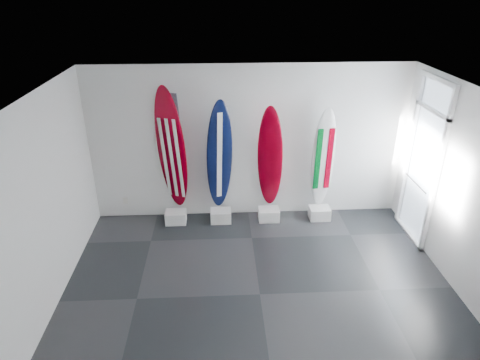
{
  "coord_description": "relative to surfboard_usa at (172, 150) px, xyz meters",
  "views": [
    {
      "loc": [
        -0.57,
        -4.98,
        4.33
      ],
      "look_at": [
        -0.23,
        1.4,
        1.26
      ],
      "focal_mm": 31.48,
      "sensor_mm": 36.0,
      "label": 1
    }
  ],
  "objects": [
    {
      "name": "wall_right",
      "position": [
        4.44,
        -2.28,
        0.02
      ],
      "size": [
        0.0,
        5.0,
        5.0
      ],
      "primitive_type": "plane",
      "rotation": [
        1.57,
        0.0,
        -1.57
      ],
      "color": "white",
      "rests_on": "ground"
    },
    {
      "name": "wall_left",
      "position": [
        -1.56,
        -2.28,
        0.02
      ],
      "size": [
        0.0,
        5.0,
        5.0
      ],
      "primitive_type": "plane",
      "rotation": [
        1.57,
        0.0,
        1.57
      ],
      "color": "white",
      "rests_on": "ground"
    },
    {
      "name": "floor",
      "position": [
        1.44,
        -2.28,
        -1.48
      ],
      "size": [
        6.0,
        6.0,
        0.0
      ],
      "primitive_type": "plane",
      "color": "black",
      "rests_on": "ground"
    },
    {
      "name": "surfboard_navy",
      "position": [
        0.88,
        0.0,
        -0.14
      ],
      "size": [
        0.56,
        0.42,
        2.22
      ],
      "primitive_type": "ellipsoid",
      "rotation": [
        0.09,
        0.0,
        0.31
      ],
      "color": "black",
      "rests_on": "display_block_navy"
    },
    {
      "name": "glass_door",
      "position": [
        4.41,
        -0.73,
        -0.06
      ],
      "size": [
        0.12,
        1.16,
        2.85
      ],
      "primitive_type": null,
      "color": "white",
      "rests_on": "floor"
    },
    {
      "name": "display_block_swiss",
      "position": [
        1.83,
        -0.1,
        -1.36
      ],
      "size": [
        0.4,
        0.3,
        0.24
      ],
      "primitive_type": "cube",
      "color": "silver",
      "rests_on": "floor"
    },
    {
      "name": "ceiling",
      "position": [
        1.44,
        -2.28,
        1.52
      ],
      "size": [
        6.0,
        6.0,
        0.0
      ],
      "primitive_type": "plane",
      "rotation": [
        3.14,
        0.0,
        0.0
      ],
      "color": "white",
      "rests_on": "wall_back"
    },
    {
      "name": "display_block_navy",
      "position": [
        0.88,
        -0.1,
        -1.36
      ],
      "size": [
        0.4,
        0.3,
        0.24
      ],
      "primitive_type": "cube",
      "color": "silver",
      "rests_on": "floor"
    },
    {
      "name": "wall_back",
      "position": [
        1.44,
        0.22,
        0.02
      ],
      "size": [
        6.0,
        0.0,
        6.0
      ],
      "primitive_type": "plane",
      "rotation": [
        1.57,
        0.0,
        0.0
      ],
      "color": "white",
      "rests_on": "ground"
    },
    {
      "name": "display_block_usa",
      "position": [
        0.0,
        -0.1,
        -1.36
      ],
      "size": [
        0.4,
        0.3,
        0.24
      ],
      "primitive_type": "cube",
      "color": "silver",
      "rests_on": "floor"
    },
    {
      "name": "wall_outlet",
      "position": [
        -1.01,
        0.2,
        -1.13
      ],
      "size": [
        0.09,
        0.02,
        0.13
      ],
      "primitive_type": "cube",
      "color": "silver",
      "rests_on": "wall_back"
    },
    {
      "name": "surfboard_italy",
      "position": [
        2.84,
        0.0,
        -0.23
      ],
      "size": [
        0.47,
        0.2,
        2.03
      ],
      "primitive_type": "ellipsoid",
      "rotation": [
        0.04,
        0.0,
        0.11
      ],
      "color": "white",
      "rests_on": "display_block_italy"
    },
    {
      "name": "wall_front",
      "position": [
        1.44,
        -4.78,
        0.02
      ],
      "size": [
        6.0,
        0.0,
        6.0
      ],
      "primitive_type": "plane",
      "rotation": [
        -1.57,
        0.0,
        0.0
      ],
      "color": "white",
      "rests_on": "ground"
    },
    {
      "name": "surfboard_swiss",
      "position": [
        1.83,
        0.0,
        -0.2
      ],
      "size": [
        0.55,
        0.46,
        2.1
      ],
      "primitive_type": "ellipsoid",
      "rotation": [
        0.13,
        0.0,
        -0.26
      ],
      "color": "maroon",
      "rests_on": "display_block_swiss"
    },
    {
      "name": "display_block_italy",
      "position": [
        2.84,
        -0.1,
        -1.36
      ],
      "size": [
        0.4,
        0.3,
        0.24
      ],
      "primitive_type": "cube",
      "color": "silver",
      "rests_on": "floor"
    },
    {
      "name": "surfboard_usa",
      "position": [
        0.0,
        0.0,
        0.0
      ],
      "size": [
        0.68,
        0.58,
        2.5
      ],
      "primitive_type": "ellipsoid",
      "rotation": [
        0.13,
        0.0,
        -0.35
      ],
      "color": "maroon",
      "rests_on": "display_block_usa"
    }
  ]
}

